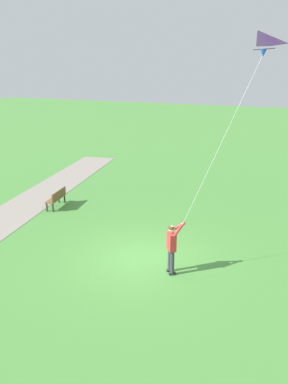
% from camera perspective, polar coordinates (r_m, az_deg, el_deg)
% --- Properties ---
extents(ground_plane, '(120.00, 120.00, 0.00)m').
position_cam_1_polar(ground_plane, '(14.33, -0.34, -9.75)').
color(ground_plane, '#4C8E3D').
extents(person_kite_flyer, '(0.61, 0.57, 1.83)m').
position_cam_1_polar(person_kite_flyer, '(12.97, 4.14, -7.76)').
color(person_kite_flyer, '#232328').
rests_on(person_kite_flyer, ground).
extents(flying_kite, '(2.27, 2.02, 5.85)m').
position_cam_1_polar(flying_kite, '(12.81, 16.34, 19.96)').
color(flying_kite, purple).
extents(park_bench_near_walkway, '(0.72, 1.56, 0.88)m').
position_cam_1_polar(park_bench_near_walkway, '(19.64, -12.71, -0.77)').
color(park_bench_near_walkway, brown).
rests_on(park_bench_near_walkway, ground).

